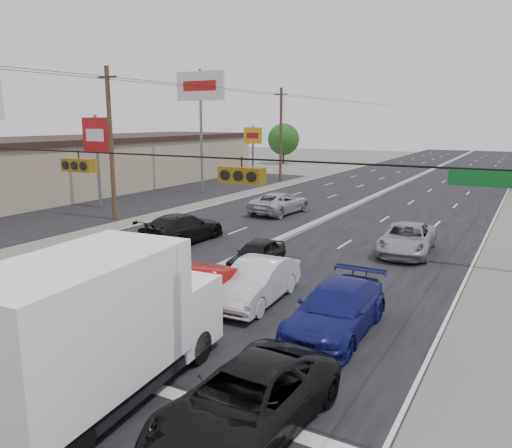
# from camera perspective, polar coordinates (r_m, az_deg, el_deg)

# --- Properties ---
(ground) EXTENTS (200.00, 200.00, 0.00)m
(ground) POSITION_cam_1_polar(r_m,az_deg,el_deg) (16.52, -21.77, -12.69)
(ground) COLOR #606356
(ground) RESTS_ON ground
(road_surface) EXTENTS (20.00, 160.00, 0.02)m
(road_surface) POSITION_cam_1_polar(r_m,az_deg,el_deg) (41.53, 12.11, 2.38)
(road_surface) COLOR black
(road_surface) RESTS_ON ground
(center_median) EXTENTS (0.50, 160.00, 0.20)m
(center_median) POSITION_cam_1_polar(r_m,az_deg,el_deg) (41.52, 12.11, 2.52)
(center_median) COLOR gray
(center_median) RESTS_ON ground
(strip_mall) EXTENTS (12.00, 42.00, 4.60)m
(strip_mall) POSITION_cam_1_polar(r_m,az_deg,el_deg) (51.32, -18.78, 6.37)
(strip_mall) COLOR tan
(strip_mall) RESTS_ON ground
(parking_lot) EXTENTS (10.00, 42.00, 0.02)m
(parking_lot) POSITION_cam_1_polar(r_m,az_deg,el_deg) (45.34, -10.91, 3.21)
(parking_lot) COLOR black
(parking_lot) RESTS_ON ground
(utility_pole_left_b) EXTENTS (1.60, 0.30, 10.00)m
(utility_pole_left_b) POSITION_cam_1_polar(r_m,az_deg,el_deg) (34.48, -16.25, 8.84)
(utility_pole_left_b) COLOR #422D1E
(utility_pole_left_b) RESTS_ON ground
(utility_pole_left_c) EXTENTS (1.60, 0.30, 10.00)m
(utility_pole_left_c) POSITION_cam_1_polar(r_m,az_deg,el_deg) (54.99, 2.86, 10.23)
(utility_pole_left_c) COLOR #422D1E
(utility_pole_left_c) RESTS_ON ground
(traffic_signals) EXTENTS (25.00, 0.30, 0.54)m
(traffic_signals) POSITION_cam_1_polar(r_m,az_deg,el_deg) (14.10, -19.85, 6.54)
(traffic_signals) COLOR black
(traffic_signals) RESTS_ON ground
(pole_sign_mid) EXTENTS (2.60, 0.25, 7.00)m
(pole_sign_mid) POSITION_cam_1_polar(r_m,az_deg,el_deg) (39.80, -17.77, 9.10)
(pole_sign_mid) COLOR slate
(pole_sign_mid) RESTS_ON ground
(pole_sign_billboard) EXTENTS (5.00, 0.25, 11.00)m
(pole_sign_billboard) POSITION_cam_1_polar(r_m,az_deg,el_deg) (45.74, -6.38, 14.57)
(pole_sign_billboard) COLOR slate
(pole_sign_billboard) RESTS_ON ground
(pole_sign_far) EXTENTS (2.20, 0.25, 6.00)m
(pole_sign_far) POSITION_cam_1_polar(r_m,az_deg,el_deg) (56.66, -0.36, 9.58)
(pole_sign_far) COLOR slate
(pole_sign_far) RESTS_ON ground
(tree_left_far) EXTENTS (4.80, 4.80, 6.12)m
(tree_left_far) POSITION_cam_1_polar(r_m,az_deg,el_deg) (77.17, 3.16, 9.64)
(tree_left_far) COLOR #382619
(tree_left_far) RESTS_ON ground
(box_truck) EXTENTS (3.17, 7.48, 3.70)m
(box_truck) POSITION_cam_1_polar(r_m,az_deg,el_deg) (12.42, -17.34, -11.09)
(box_truck) COLOR black
(box_truck) RESTS_ON ground
(tan_sedan) EXTENTS (2.78, 5.61, 1.57)m
(tan_sedan) POSITION_cam_1_polar(r_m,az_deg,el_deg) (13.02, -19.87, -15.57)
(tan_sedan) COLOR olive
(tan_sedan) RESTS_ON ground
(red_sedan) EXTENTS (1.77, 4.72, 1.54)m
(red_sedan) POSITION_cam_1_polar(r_m,az_deg,el_deg) (17.50, -6.91, -7.80)
(red_sedan) COLOR #A30A0C
(red_sedan) RESTS_ON ground
(black_suv) EXTENTS (2.70, 5.34, 1.45)m
(black_suv) POSITION_cam_1_polar(r_m,az_deg,el_deg) (11.29, -1.10, -19.66)
(black_suv) COLOR black
(black_suv) RESTS_ON ground
(queue_car_a) EXTENTS (1.66, 3.84, 1.29)m
(queue_car_a) POSITION_cam_1_polar(r_m,az_deg,el_deg) (22.57, 0.10, -3.53)
(queue_car_a) COLOR black
(queue_car_a) RESTS_ON ground
(queue_car_b) EXTENTS (1.96, 4.84, 1.56)m
(queue_car_b) POSITION_cam_1_polar(r_m,az_deg,el_deg) (18.41, 0.09, -6.67)
(queue_car_b) COLOR silver
(queue_car_b) RESTS_ON ground
(queue_car_c) EXTENTS (2.83, 5.45, 1.47)m
(queue_car_c) POSITION_cam_1_polar(r_m,az_deg,el_deg) (26.24, 16.85, -1.66)
(queue_car_c) COLOR gray
(queue_car_c) RESTS_ON ground
(queue_car_d) EXTENTS (2.24, 5.36, 1.55)m
(queue_car_d) POSITION_cam_1_polar(r_m,az_deg,el_deg) (16.03, 9.13, -9.72)
(queue_car_d) COLOR navy
(queue_car_d) RESTS_ON ground
(oncoming_near) EXTENTS (2.47, 5.62, 1.61)m
(oncoming_near) POSITION_cam_1_polar(r_m,az_deg,el_deg) (27.56, -8.43, -0.49)
(oncoming_near) COLOR black
(oncoming_near) RESTS_ON ground
(oncoming_far) EXTENTS (2.89, 5.61, 1.51)m
(oncoming_far) POSITION_cam_1_polar(r_m,az_deg,el_deg) (35.87, 2.73, 2.40)
(oncoming_far) COLOR #A7A8AE
(oncoming_far) RESTS_ON ground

